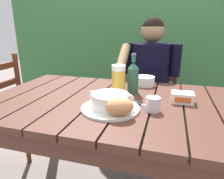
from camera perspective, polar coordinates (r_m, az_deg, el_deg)
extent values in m
cube|color=#4C2A21|center=(1.43, -25.06, -0.81)|extent=(0.14, 0.87, 0.04)
cube|color=#4C2A21|center=(1.33, -20.01, -1.41)|extent=(0.14, 0.87, 0.04)
cube|color=#4C2A21|center=(1.25, -14.24, -2.10)|extent=(0.14, 0.87, 0.04)
cube|color=#4C2A21|center=(1.18, -7.72, -2.84)|extent=(0.14, 0.87, 0.04)
cube|color=#4C2A21|center=(1.13, -0.49, -3.62)|extent=(0.14, 0.87, 0.04)
cube|color=#4C2A21|center=(1.10, 7.29, -4.39)|extent=(0.14, 0.87, 0.04)
cube|color=#4C2A21|center=(1.09, 15.39, -5.11)|extent=(0.14, 0.87, 0.04)
cube|color=#4C2A21|center=(1.10, 23.50, -5.72)|extent=(0.14, 0.87, 0.04)
cube|color=#4C2A21|center=(0.82, -8.99, -17.12)|extent=(1.34, 0.03, 0.08)
cube|color=#4C2A21|center=(1.52, 3.89, -0.45)|extent=(1.34, 0.03, 0.08)
cube|color=#4C2A21|center=(1.87, -16.53, -7.82)|extent=(0.06, 0.06, 0.69)
cube|color=#4C2A21|center=(1.64, 27.04, -12.75)|extent=(0.06, 0.06, 0.69)
cube|color=#366D3C|center=(2.82, 10.10, 10.71)|extent=(3.72, 0.60, 1.61)
cylinder|color=#4C3823|center=(3.01, 9.23, 6.30)|extent=(0.10, 0.10, 1.11)
sphere|color=#366D3C|center=(2.97, 10.03, 21.73)|extent=(0.74, 0.74, 0.74)
cylinder|color=#4C3823|center=(3.05, 1.21, 11.83)|extent=(0.10, 0.10, 1.65)
cylinder|color=#492026|center=(1.87, 16.46, -11.95)|extent=(0.04, 0.04, 0.45)
cylinder|color=#492026|center=(1.90, 2.95, -10.60)|extent=(0.04, 0.04, 0.45)
cylinder|color=#492026|center=(2.20, 16.54, -7.35)|extent=(0.04, 0.04, 0.45)
cylinder|color=#492026|center=(2.23, 5.17, -6.31)|extent=(0.04, 0.04, 0.45)
cube|color=#492026|center=(1.94, 10.63, -2.66)|extent=(0.47, 0.41, 0.02)
cylinder|color=#492026|center=(2.05, 17.66, 4.81)|extent=(0.04, 0.04, 0.50)
cylinder|color=#492026|center=(2.09, 5.51, 5.74)|extent=(0.04, 0.04, 0.50)
cube|color=#492026|center=(2.07, 11.42, 3.29)|extent=(0.44, 0.02, 0.04)
cube|color=#492026|center=(2.05, 11.62, 6.67)|extent=(0.44, 0.02, 0.04)
cube|color=#492026|center=(2.03, 11.84, 10.12)|extent=(0.44, 0.02, 0.04)
cylinder|color=black|center=(1.77, 11.96, -13.38)|extent=(0.11, 0.11, 0.45)
cylinder|color=black|center=(1.74, 12.81, -3.57)|extent=(0.13, 0.40, 0.13)
cylinder|color=black|center=(1.78, 6.38, -12.80)|extent=(0.11, 0.11, 0.45)
cylinder|color=black|center=(1.75, 7.26, -3.08)|extent=(0.13, 0.40, 0.13)
cylinder|color=black|center=(1.77, 10.80, 5.01)|extent=(0.32, 0.32, 0.48)
sphere|color=#95754D|center=(1.73, 11.44, 15.99)|extent=(0.19, 0.19, 0.19)
sphere|color=black|center=(1.73, 11.48, 16.62)|extent=(0.18, 0.18, 0.18)
cylinder|color=black|center=(1.73, 17.60, 7.85)|extent=(0.08, 0.08, 0.26)
cylinder|color=black|center=(1.76, 4.38, 8.78)|extent=(0.08, 0.08, 0.26)
cylinder|color=#95754D|center=(1.60, 3.19, 9.05)|extent=(0.07, 0.25, 0.21)
cylinder|color=#542615|center=(1.87, -23.05, -12.90)|extent=(0.04, 0.04, 0.44)
cylinder|color=#542615|center=(1.69, -24.88, 0.94)|extent=(0.04, 0.04, 0.49)
cylinder|color=white|center=(0.99, -0.43, -5.31)|extent=(0.29, 0.29, 0.01)
cylinder|color=white|center=(0.97, -0.44, -3.12)|extent=(0.18, 0.18, 0.07)
cylinder|color=orange|center=(0.97, -0.44, -2.28)|extent=(0.16, 0.16, 0.01)
torus|color=white|center=(0.99, -5.44, -1.68)|extent=(0.05, 0.01, 0.05)
torus|color=white|center=(0.95, 4.82, -2.67)|extent=(0.05, 0.01, 0.05)
ellipsoid|color=tan|center=(0.89, 2.13, -4.78)|extent=(0.15, 0.13, 0.08)
cylinder|color=gold|center=(1.16, 1.84, 1.83)|extent=(0.08, 0.08, 0.15)
cylinder|color=white|center=(1.14, 1.88, 6.21)|extent=(0.08, 0.08, 0.03)
cylinder|color=#275541|center=(1.22, 5.95, 2.48)|extent=(0.07, 0.07, 0.15)
cone|color=#275541|center=(1.20, 6.09, 6.84)|extent=(0.07, 0.07, 0.04)
cylinder|color=#275541|center=(1.20, 6.15, 8.67)|extent=(0.03, 0.03, 0.04)
cylinder|color=slate|center=(1.19, 6.19, 9.88)|extent=(0.03, 0.03, 0.01)
cylinder|color=silver|center=(0.98, 11.51, -4.08)|extent=(0.07, 0.07, 0.07)
cube|color=white|center=(1.13, 19.29, -2.13)|extent=(0.11, 0.09, 0.05)
cube|color=#E35C20|center=(1.09, 19.39, -2.87)|extent=(0.08, 0.00, 0.03)
cube|color=silver|center=(1.04, 9.97, -4.54)|extent=(0.12, 0.04, 0.00)
cube|color=black|center=(1.06, 6.61, -3.85)|extent=(0.07, 0.03, 0.01)
cylinder|color=white|center=(1.40, 9.24, 2.41)|extent=(0.14, 0.14, 0.06)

